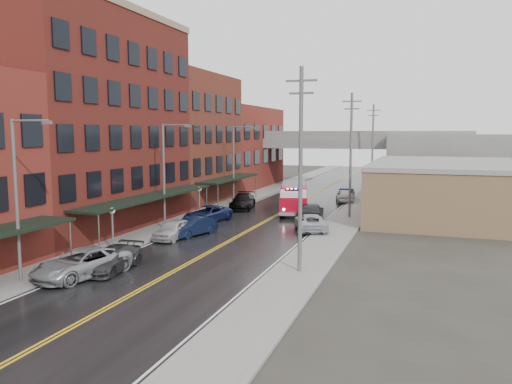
% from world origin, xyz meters
% --- Properties ---
extents(ground, '(220.00, 220.00, 0.00)m').
position_xyz_m(ground, '(0.00, 0.00, 0.00)').
color(ground, '#2D2B26').
rests_on(ground, ground).
extents(road, '(11.00, 160.00, 0.02)m').
position_xyz_m(road, '(0.00, 30.00, 0.01)').
color(road, black).
rests_on(road, ground).
extents(sidewalk_left, '(3.00, 160.00, 0.15)m').
position_xyz_m(sidewalk_left, '(-7.30, 30.00, 0.07)').
color(sidewalk_left, slate).
rests_on(sidewalk_left, ground).
extents(sidewalk_right, '(3.00, 160.00, 0.15)m').
position_xyz_m(sidewalk_right, '(7.30, 30.00, 0.07)').
color(sidewalk_right, slate).
rests_on(sidewalk_right, ground).
extents(curb_left, '(0.30, 160.00, 0.15)m').
position_xyz_m(curb_left, '(-5.65, 30.00, 0.07)').
color(curb_left, gray).
rests_on(curb_left, ground).
extents(curb_right, '(0.30, 160.00, 0.15)m').
position_xyz_m(curb_right, '(5.65, 30.00, 0.07)').
color(curb_right, gray).
rests_on(curb_right, ground).
extents(brick_building_b, '(9.00, 20.00, 18.00)m').
position_xyz_m(brick_building_b, '(-13.30, 23.00, 9.00)').
color(brick_building_b, '#571817').
rests_on(brick_building_b, ground).
extents(brick_building_c, '(9.00, 15.00, 15.00)m').
position_xyz_m(brick_building_c, '(-13.30, 40.50, 7.50)').
color(brick_building_c, '#612B1D').
rests_on(brick_building_c, ground).
extents(brick_building_far, '(9.00, 20.00, 12.00)m').
position_xyz_m(brick_building_far, '(-13.30, 58.00, 6.00)').
color(brick_building_far, maroon).
rests_on(brick_building_far, ground).
extents(tan_building, '(14.00, 22.00, 5.00)m').
position_xyz_m(tan_building, '(16.00, 40.00, 2.50)').
color(tan_building, brown).
rests_on(tan_building, ground).
extents(right_far_block, '(18.00, 30.00, 8.00)m').
position_xyz_m(right_far_block, '(18.00, 70.00, 4.00)').
color(right_far_block, slate).
rests_on(right_far_block, ground).
extents(awning_1, '(2.60, 18.00, 3.09)m').
position_xyz_m(awning_1, '(-7.49, 23.00, 2.99)').
color(awning_1, black).
rests_on(awning_1, ground).
extents(awning_2, '(2.60, 13.00, 3.09)m').
position_xyz_m(awning_2, '(-7.49, 40.50, 2.99)').
color(awning_2, black).
rests_on(awning_2, ground).
extents(globe_lamp_1, '(0.44, 0.44, 3.12)m').
position_xyz_m(globe_lamp_1, '(-6.40, 16.00, 2.31)').
color(globe_lamp_1, '#59595B').
rests_on(globe_lamp_1, ground).
extents(globe_lamp_2, '(0.44, 0.44, 3.12)m').
position_xyz_m(globe_lamp_2, '(-6.40, 30.00, 2.31)').
color(globe_lamp_2, '#59595B').
rests_on(globe_lamp_2, ground).
extents(street_lamp_0, '(2.64, 0.22, 9.00)m').
position_xyz_m(street_lamp_0, '(-6.55, 8.00, 5.19)').
color(street_lamp_0, '#59595B').
rests_on(street_lamp_0, ground).
extents(street_lamp_1, '(2.64, 0.22, 9.00)m').
position_xyz_m(street_lamp_1, '(-6.55, 24.00, 5.19)').
color(street_lamp_1, '#59595B').
rests_on(street_lamp_1, ground).
extents(street_lamp_2, '(2.64, 0.22, 9.00)m').
position_xyz_m(street_lamp_2, '(-6.55, 40.00, 5.19)').
color(street_lamp_2, '#59595B').
rests_on(street_lamp_2, ground).
extents(utility_pole_0, '(1.80, 0.24, 12.00)m').
position_xyz_m(utility_pole_0, '(7.20, 15.00, 6.31)').
color(utility_pole_0, '#59595B').
rests_on(utility_pole_0, ground).
extents(utility_pole_1, '(1.80, 0.24, 12.00)m').
position_xyz_m(utility_pole_1, '(7.20, 35.00, 6.31)').
color(utility_pole_1, '#59595B').
rests_on(utility_pole_1, ground).
extents(utility_pole_2, '(1.80, 0.24, 12.00)m').
position_xyz_m(utility_pole_2, '(7.20, 55.00, 6.31)').
color(utility_pole_2, '#59595B').
rests_on(utility_pole_2, ground).
extents(overpass, '(40.00, 10.00, 7.50)m').
position_xyz_m(overpass, '(0.00, 62.00, 5.99)').
color(overpass, slate).
rests_on(overpass, ground).
extents(fire_truck, '(4.89, 8.79, 3.07)m').
position_xyz_m(fire_truck, '(1.26, 36.47, 1.66)').
color(fire_truck, '#AA071B').
rests_on(fire_truck, ground).
extents(parked_car_left_2, '(4.11, 6.36, 1.63)m').
position_xyz_m(parked_car_left_2, '(-4.48, 10.20, 0.82)').
color(parked_car_left_2, gray).
rests_on(parked_car_left_2, ground).
extents(parked_car_left_3, '(2.30, 5.02, 1.42)m').
position_xyz_m(parked_car_left_3, '(-3.60, 11.93, 0.71)').
color(parked_car_left_3, '#2A2A2D').
rests_on(parked_car_left_3, ground).
extents(parked_car_left_4, '(2.02, 4.54, 1.52)m').
position_xyz_m(parked_car_left_4, '(-4.41, 21.19, 0.76)').
color(parked_car_left_4, '#BABABA').
rests_on(parked_car_left_4, ground).
extents(parked_car_left_5, '(2.91, 4.86, 1.51)m').
position_xyz_m(parked_car_left_5, '(-3.60, 22.80, 0.76)').
color(parked_car_left_5, black).
rests_on(parked_car_left_5, ground).
extents(parked_car_left_6, '(3.55, 5.80, 1.50)m').
position_xyz_m(parked_car_left_6, '(-5.00, 28.80, 0.75)').
color(parked_car_left_6, '#131D49').
rests_on(parked_car_left_6, ground).
extents(parked_car_left_7, '(3.42, 6.04, 1.65)m').
position_xyz_m(parked_car_left_7, '(-4.75, 37.51, 0.83)').
color(parked_car_left_7, black).
rests_on(parked_car_left_7, ground).
extents(parked_car_right_0, '(4.02, 5.80, 1.47)m').
position_xyz_m(parked_car_right_0, '(5.00, 27.72, 0.74)').
color(parked_car_right_0, '#ACAEB4').
rests_on(parked_car_right_0, ground).
extents(parked_car_right_1, '(3.32, 6.03, 1.66)m').
position_xyz_m(parked_car_right_1, '(3.96, 32.58, 0.83)').
color(parked_car_right_1, '#272629').
rests_on(parked_car_right_1, ground).
extents(parked_car_right_2, '(2.94, 5.01, 1.60)m').
position_xyz_m(parked_car_right_2, '(5.00, 46.20, 0.80)').
color(parked_car_right_2, silver).
rests_on(parked_car_right_2, ground).
extents(parked_car_right_3, '(1.89, 4.75, 1.54)m').
position_xyz_m(parked_car_right_3, '(5.00, 47.80, 0.77)').
color(parked_car_right_3, black).
rests_on(parked_car_right_3, ground).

